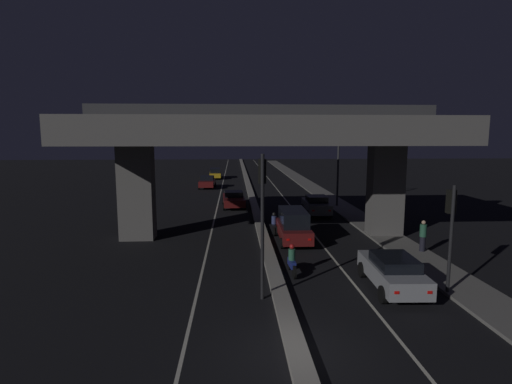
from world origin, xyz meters
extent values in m
plane|color=black|center=(0.00, 0.00, 0.00)|extent=(200.00, 200.00, 0.00)
cube|color=beige|center=(-3.39, 35.00, 0.00)|extent=(0.12, 126.00, 0.00)
cube|color=beige|center=(3.39, 35.00, 0.00)|extent=(0.12, 126.00, 0.00)
cube|color=gray|center=(0.00, 35.00, 0.11)|extent=(0.67, 126.00, 0.21)
cube|color=slate|center=(7.87, 28.00, 0.07)|extent=(2.25, 126.00, 0.13)
cube|color=#5B5956|center=(-7.88, 13.85, 2.97)|extent=(2.08, 1.32, 5.94)
cube|color=#5B5956|center=(7.88, 13.85, 2.97)|extent=(2.08, 1.32, 5.94)
cube|color=#5B5956|center=(0.00, 13.85, 6.69)|extent=(21.62, 11.19, 1.50)
cube|color=#333335|center=(0.00, 13.85, 7.89)|extent=(21.62, 0.40, 0.90)
cylinder|color=black|center=(-0.74, 4.06, 2.88)|extent=(0.14, 0.14, 5.76)
cube|color=black|center=(-0.74, 4.24, 5.09)|extent=(0.30, 0.28, 0.95)
sphere|color=red|center=(-0.74, 4.39, 5.39)|extent=(0.18, 0.18, 0.18)
sphere|color=black|center=(-0.74, 4.39, 5.09)|extent=(0.18, 0.18, 0.18)
sphere|color=black|center=(-0.74, 4.39, 4.79)|extent=(0.18, 0.18, 0.18)
cylinder|color=black|center=(6.84, 4.06, 2.26)|extent=(0.14, 0.14, 4.51)
cube|color=black|center=(6.84, 4.24, 3.84)|extent=(0.30, 0.28, 0.95)
sphere|color=red|center=(6.84, 4.39, 4.13)|extent=(0.18, 0.18, 0.18)
sphere|color=black|center=(6.84, 4.39, 3.84)|extent=(0.18, 0.18, 0.18)
sphere|color=black|center=(6.84, 4.39, 3.54)|extent=(0.18, 0.18, 0.18)
cylinder|color=#2D2D30|center=(7.53, 24.37, 3.92)|extent=(0.18, 0.18, 7.84)
cylinder|color=#2D2D30|center=(6.31, 24.37, 7.69)|extent=(2.45, 0.10, 0.10)
ellipsoid|color=#F2B759|center=(5.08, 24.37, 7.59)|extent=(0.56, 0.32, 0.24)
cube|color=gray|center=(4.81, 4.80, 0.70)|extent=(1.92, 4.47, 0.71)
cube|color=black|center=(4.80, 4.58, 1.28)|extent=(1.62, 2.17, 0.43)
cylinder|color=black|center=(4.01, 6.29, 0.35)|extent=(0.23, 0.71, 0.70)
cylinder|color=black|center=(5.72, 6.22, 0.35)|extent=(0.23, 0.71, 0.70)
cylinder|color=black|center=(3.90, 3.38, 0.35)|extent=(0.23, 0.71, 0.70)
cylinder|color=black|center=(5.60, 3.31, 0.35)|extent=(0.23, 0.71, 0.70)
cube|color=red|center=(4.11, 2.62, 0.74)|extent=(0.18, 0.04, 0.11)
cube|color=red|center=(5.33, 2.57, 0.74)|extent=(0.18, 0.04, 0.11)
cube|color=#591414|center=(1.77, 12.62, 0.69)|extent=(1.78, 4.58, 0.75)
cube|color=black|center=(1.77, 12.73, 1.51)|extent=(1.56, 3.30, 0.90)
cylinder|color=black|center=(0.94, 14.13, 0.32)|extent=(0.21, 0.63, 0.63)
cylinder|color=black|center=(2.63, 14.11, 0.32)|extent=(0.21, 0.63, 0.63)
cylinder|color=black|center=(0.91, 11.13, 0.32)|extent=(0.21, 0.63, 0.63)
cylinder|color=black|center=(2.60, 11.11, 0.32)|extent=(0.21, 0.63, 0.63)
cube|color=red|center=(1.14, 10.34, 0.73)|extent=(0.18, 0.03, 0.11)
cube|color=red|center=(2.35, 10.32, 0.73)|extent=(0.18, 0.03, 0.11)
cube|color=#515459|center=(4.93, 21.09, 0.69)|extent=(1.92, 4.55, 0.77)
cube|color=black|center=(4.93, 20.98, 1.32)|extent=(1.64, 1.84, 0.49)
cylinder|color=black|center=(4.08, 22.60, 0.31)|extent=(0.21, 0.62, 0.61)
cylinder|color=black|center=(5.85, 22.56, 0.31)|extent=(0.21, 0.62, 0.61)
cylinder|color=black|center=(4.01, 19.62, 0.31)|extent=(0.21, 0.62, 0.61)
cylinder|color=black|center=(5.79, 19.58, 0.31)|extent=(0.21, 0.62, 0.61)
cube|color=red|center=(4.24, 18.84, 0.73)|extent=(0.18, 0.03, 0.11)
cube|color=red|center=(5.52, 18.81, 0.73)|extent=(0.18, 0.03, 0.11)
cube|color=#591414|center=(-1.88, 24.84, 0.65)|extent=(2.07, 4.74, 0.65)
cube|color=black|center=(-1.88, 24.96, 1.21)|extent=(1.72, 1.94, 0.46)
cylinder|color=black|center=(-0.90, 23.34, 0.32)|extent=(0.23, 0.65, 0.65)
cylinder|color=black|center=(-2.72, 23.26, 0.32)|extent=(0.23, 0.65, 0.65)
cylinder|color=black|center=(-1.04, 26.42, 0.32)|extent=(0.23, 0.65, 0.65)
cylinder|color=black|center=(-2.86, 26.33, 0.32)|extent=(0.23, 0.65, 0.65)
cube|color=white|center=(-1.34, 27.21, 0.55)|extent=(0.18, 0.04, 0.11)
cube|color=white|center=(-2.64, 27.15, 0.55)|extent=(0.18, 0.04, 0.11)
cube|color=#591414|center=(-5.17, 38.41, 0.64)|extent=(1.89, 4.07, 0.69)
cube|color=black|center=(-5.16, 38.51, 1.25)|extent=(1.61, 1.65, 0.53)
cylinder|color=black|center=(-4.33, 37.06, 0.29)|extent=(0.22, 0.59, 0.58)
cylinder|color=black|center=(-6.07, 37.10, 0.29)|extent=(0.22, 0.59, 0.58)
cylinder|color=black|center=(-4.26, 39.71, 0.29)|extent=(0.22, 0.59, 0.58)
cylinder|color=black|center=(-6.00, 39.76, 0.29)|extent=(0.22, 0.59, 0.58)
cube|color=white|center=(-4.49, 40.41, 0.53)|extent=(0.18, 0.03, 0.11)
cube|color=white|center=(-5.74, 40.45, 0.53)|extent=(0.18, 0.03, 0.11)
cube|color=gold|center=(-4.71, 49.59, 0.62)|extent=(1.83, 4.59, 0.64)
cube|color=black|center=(-4.71, 49.59, 1.26)|extent=(1.56, 2.77, 0.63)
cylinder|color=black|center=(-3.84, 48.13, 0.30)|extent=(0.22, 0.61, 0.60)
cylinder|color=black|center=(-5.45, 48.06, 0.30)|extent=(0.22, 0.61, 0.60)
cylinder|color=black|center=(-3.96, 51.11, 0.30)|extent=(0.22, 0.61, 0.60)
cylinder|color=black|center=(-5.57, 51.05, 0.30)|extent=(0.22, 0.61, 0.60)
cube|color=white|center=(-4.22, 51.89, 0.53)|extent=(0.18, 0.04, 0.11)
cube|color=white|center=(-5.38, 51.84, 0.53)|extent=(0.18, 0.04, 0.11)
cylinder|color=black|center=(0.82, 7.52, 0.30)|extent=(0.11, 0.60, 0.60)
cylinder|color=black|center=(0.88, 6.24, 0.30)|extent=(0.13, 0.60, 0.60)
cube|color=navy|center=(0.85, 6.88, 0.52)|extent=(0.29, 0.99, 0.32)
cylinder|color=#26593F|center=(0.85, 6.88, 0.94)|extent=(0.34, 0.34, 0.53)
sphere|color=#B21919|center=(0.85, 6.88, 1.33)|extent=(0.24, 0.24, 0.24)
cube|color=red|center=(0.88, 6.19, 0.52)|extent=(0.08, 0.03, 0.08)
cylinder|color=black|center=(0.84, 15.37, 0.28)|extent=(0.12, 0.56, 0.55)
cylinder|color=black|center=(0.74, 14.05, 0.28)|extent=(0.14, 0.56, 0.55)
cube|color=black|center=(0.79, 14.71, 0.50)|extent=(0.32, 1.02, 0.32)
cylinder|color=navy|center=(0.79, 14.71, 0.92)|extent=(0.34, 0.34, 0.53)
sphere|color=black|center=(0.79, 14.71, 1.31)|extent=(0.24, 0.24, 0.24)
cube|color=red|center=(0.73, 14.00, 0.50)|extent=(0.08, 0.04, 0.08)
cylinder|color=black|center=(8.52, 9.77, 0.54)|extent=(0.30, 0.30, 0.82)
cylinder|color=#26593F|center=(8.52, 9.77, 1.29)|extent=(0.36, 0.36, 0.68)
sphere|color=tan|center=(8.52, 9.77, 1.75)|extent=(0.22, 0.22, 0.22)
camera|label=1|loc=(-1.82, -11.04, 6.44)|focal=28.00mm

